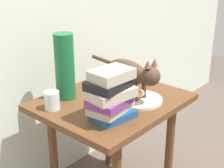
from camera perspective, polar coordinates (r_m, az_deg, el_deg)
side_table at (r=1.64m, az=0.00°, el=-5.63°), size 0.69×0.58×0.59m
plate at (r=1.59m, az=4.71°, el=-2.74°), size 0.23×0.23×0.01m
bread_roll at (r=1.58m, az=4.38°, el=-1.54°), size 0.10×0.10×0.05m
cat at (r=1.57m, az=3.54°, el=1.99°), size 0.13×0.48×0.23m
book_stack at (r=1.37m, az=-0.22°, el=-1.94°), size 0.22×0.16×0.22m
green_vase at (r=1.58m, az=-8.29°, el=3.04°), size 0.09×0.09×0.32m
candle_jar at (r=1.51m, az=-10.47°, el=-3.03°), size 0.07×0.07×0.08m
tv_remote at (r=1.82m, az=2.85°, el=0.61°), size 0.16×0.08×0.02m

